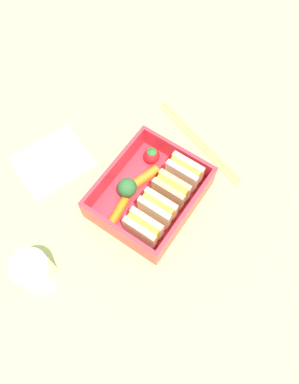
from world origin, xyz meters
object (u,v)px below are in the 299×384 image
broccoli_floret (127,188)px  chopstick_pair (199,141)px  carrot_stick_left (144,177)px  sandwich_center (157,209)px  sandwich_left (184,172)px  folded_napkin (53,161)px  sandwich_center_right (143,228)px  carrot_stick_far_left (117,212)px  drinking_glass (35,272)px  strawberry_far_left (152,155)px  sandwich_center_left (171,190)px

broccoli_floret → chopstick_pair: 16.11cm
carrot_stick_left → chopstick_pair: size_ratio=0.27×
sandwich_center → chopstick_pair: size_ratio=0.28×
sandwich_left → folded_napkin: bearing=-65.5°
sandwich_center_right → carrot_stick_far_left: 5.22cm
chopstick_pair → sandwich_center: bearing=6.7°
sandwich_center → sandwich_center_right: bearing=0.0°
sandwich_center → drinking_glass: drinking_glass is taller
strawberry_far_left → sandwich_left: bearing=89.5°
sandwich_center → strawberry_far_left: sandwich_center is taller
sandwich_center_left → sandwich_center_right: (7.40, 0.00, 0.00)cm
sandwich_left → chopstick_pair: 8.87cm
sandwich_left → broccoli_floret: (7.21, -5.66, 0.08)cm
strawberry_far_left → broccoli_floret: broccoli_floret is taller
sandwich_center_left → strawberry_far_left: size_ratio=1.71×
sandwich_center → drinking_glass: (17.30, -8.48, 0.13)cm
strawberry_far_left → drinking_glass: drinking_glass is taller
carrot_stick_far_left → drinking_glass: (13.91, -3.49, 1.66)cm
sandwich_left → carrot_stick_far_left: sandwich_left is taller
drinking_glass → folded_napkin: size_ratio=0.62×
drinking_glass → sandwich_center: bearing=153.9°
carrot_stick_left → drinking_glass: 21.38cm
sandwich_left → strawberry_far_left: (-0.05, -6.10, -0.80)cm
chopstick_pair → drinking_glass: bearing=-11.5°
sandwich_left → sandwich_center_right: bearing=0.0°
sandwich_left → carrot_stick_left: bearing=-53.8°
carrot_stick_far_left → sandwich_left: bearing=155.2°
sandwich_center → folded_napkin: (1.64, -19.86, -3.20)cm
strawberry_far_left → folded_napkin: bearing=-56.5°
carrot_stick_far_left → carrot_stick_left: bearing=-179.9°
carrot_stick_far_left → drinking_glass: bearing=-14.1°
chopstick_pair → sandwich_left: bearing=12.7°
sandwich_center_left → drinking_glass: bearing=-22.0°
drinking_glass → sandwich_center_left: bearing=158.0°
strawberry_far_left → carrot_stick_left: size_ratio=0.61×
sandwich_center_left → chopstick_pair: size_ratio=0.28×
strawberry_far_left → broccoli_floret: bearing=3.4°
strawberry_far_left → carrot_stick_left: (3.71, 1.10, -0.62)cm
sandwich_center_right → sandwich_center_left: bearing=180.0°
broccoli_floret → carrot_stick_far_left: bearing=10.7°
sandwich_center → broccoli_floret: sandwich_center is taller
folded_napkin → broccoli_floret: bearing=97.4°
carrot_stick_left → broccoli_floret: size_ratio=1.32×
strawberry_far_left → chopstick_pair: size_ratio=0.16×
drinking_glass → sandwich_center_right: bearing=148.1°
sandwich_center → carrot_stick_left: bearing=-126.8°
sandwich_center_right → drinking_glass: bearing=-31.9°
strawberry_far_left → carrot_stick_left: bearing=16.5°
strawberry_far_left → drinking_glass: bearing=-5.5°
chopstick_pair → sandwich_center_left: bearing=8.8°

